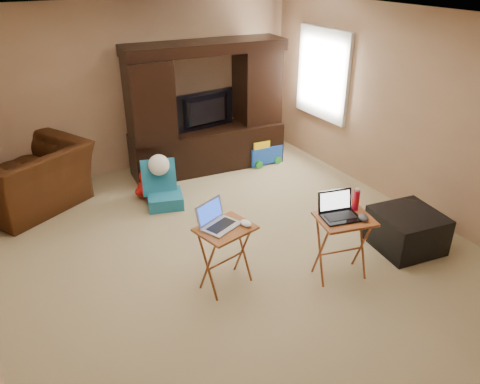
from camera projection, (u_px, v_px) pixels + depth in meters
floor at (231, 247)px, 5.42m from camera, size 5.50×5.50×0.00m
ceiling at (229, 18)px, 4.28m from camera, size 5.50×5.50×0.00m
wall_back at (141, 87)px, 6.97m from camera, size 5.00×0.00×5.00m
wall_front at (458, 295)px, 2.73m from camera, size 5.00×0.00×5.00m
wall_right at (401, 110)px, 5.97m from camera, size 0.00×5.50×5.50m
window_pane at (324, 74)px, 7.08m from camera, size 0.00×1.20×1.20m
window_frame at (323, 74)px, 7.07m from camera, size 0.06×1.14×1.34m
entertainment_center at (207, 108)px, 6.98m from camera, size 2.41×0.82×1.93m
television at (208, 112)px, 6.97m from camera, size 0.99×0.22×0.56m
recliner at (30, 178)px, 6.07m from camera, size 1.72×1.65×0.86m
child_rocker at (164, 185)px, 6.17m from camera, size 0.58×0.63×0.61m
plush_toy at (147, 184)px, 6.42m from camera, size 0.38×0.31×0.42m
push_toy at (263, 150)px, 7.50m from camera, size 0.58×0.42×0.42m
ottoman at (407, 230)px, 5.32m from camera, size 0.78×0.78×0.44m
tray_table_left at (226, 257)px, 4.65m from camera, size 0.60×0.52×0.68m
tray_table_right at (341, 247)px, 4.78m from camera, size 0.62×0.54×0.70m
laptop_left at (221, 216)px, 4.45m from camera, size 0.44×0.40×0.24m
laptop_right at (342, 207)px, 4.57m from camera, size 0.42×0.37×0.24m
mouse_left at (246, 223)px, 4.51m from camera, size 0.11×0.15×0.06m
mouse_right at (364, 217)px, 4.58m from camera, size 0.14×0.17×0.06m
water_bottle at (356, 200)px, 4.72m from camera, size 0.07×0.07×0.21m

